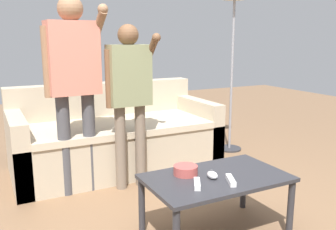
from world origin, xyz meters
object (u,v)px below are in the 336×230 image
game_remote_nunchuk (212,175)px  player_left (74,73)px  game_remote_wand_near (197,184)px  floor_lamp (234,8)px  player_center (129,88)px  couch (115,138)px  coffee_table (216,184)px  snack_bowl (186,170)px  game_remote_wand_far (231,180)px

game_remote_nunchuk → player_left: (-0.58, 1.15, 0.58)m
game_remote_wand_near → floor_lamp: bearing=48.0°
player_left → player_center: player_left is taller
game_remote_nunchuk → game_remote_wand_near: bearing=-158.6°
game_remote_wand_near → couch: bearing=88.2°
coffee_table → player_center: player_center is taller
snack_bowl → floor_lamp: floor_lamp is taller
player_left → game_remote_wand_near: size_ratio=11.03×
couch → player_left: bearing=-136.3°
coffee_table → floor_lamp: (1.24, 1.52, 1.25)m
couch → game_remote_nunchuk: (0.10, -1.61, 0.15)m
player_left → player_center: bearing=-13.1°
floor_lamp → snack_bowl: bearing=-135.1°
game_remote_nunchuk → floor_lamp: floor_lamp is taller
floor_lamp → game_remote_wand_far: 2.37m
player_left → player_center: size_ratio=1.15×
couch → player_center: (-0.05, -0.57, 0.59)m
couch → game_remote_wand_near: (-0.05, -1.67, 0.14)m
coffee_table → floor_lamp: 2.33m
player_left → coffee_table: bearing=-60.7°
snack_bowl → game_remote_wand_far: size_ratio=1.02×
couch → snack_bowl: (-0.02, -1.47, 0.15)m
game_remote_nunchuk → player_center: 1.15m
coffee_table → game_remote_nunchuk: (-0.05, -0.02, 0.08)m
snack_bowl → game_remote_nunchuk: size_ratio=1.82×
floor_lamp → game_remote_wand_far: floor_lamp is taller
game_remote_nunchuk → player_center: size_ratio=0.06×
game_remote_wand_far → coffee_table: bearing=97.5°
couch → player_center: 0.82m
couch → coffee_table: bearing=-84.7°
coffee_table → game_remote_nunchuk: 0.09m
floor_lamp → game_remote_wand_near: 2.46m
player_left → game_remote_wand_near: bearing=-70.2°
snack_bowl → player_center: size_ratio=0.11×
couch → floor_lamp: (1.39, -0.07, 1.32)m
snack_bowl → player_left: (-0.47, 1.01, 0.57)m
coffee_table → game_remote_wand_far: game_remote_wand_far is taller
coffee_table → game_remote_wand_near: bearing=-157.4°
coffee_table → floor_lamp: floor_lamp is taller
couch → game_remote_wand_far: couch is taller
coffee_table → player_left: (-0.63, 1.13, 0.66)m
snack_bowl → game_remote_nunchuk: snack_bowl is taller
player_center → game_remote_wand_far: player_center is taller
game_remote_wand_far → game_remote_wand_near: bearing=167.6°
snack_bowl → player_center: player_center is taller
player_left → game_remote_wand_near: player_left is taller
game_remote_nunchuk → player_left: bearing=117.0°
game_remote_wand_far → snack_bowl: bearing=126.4°
snack_bowl → player_left: bearing=114.9°
floor_lamp → player_left: bearing=-168.1°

